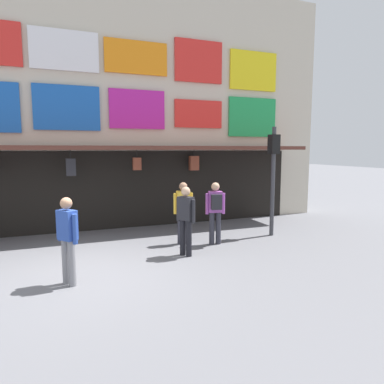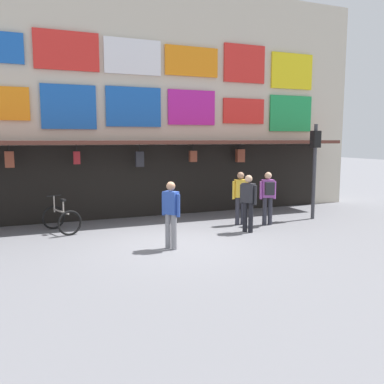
{
  "view_description": "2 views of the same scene",
  "coord_description": "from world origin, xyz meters",
  "px_view_note": "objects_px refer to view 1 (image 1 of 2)",
  "views": [
    {
      "loc": [
        -0.29,
        -7.13,
        2.57
      ],
      "look_at": [
        3.03,
        1.5,
        1.41
      ],
      "focal_mm": 32.21,
      "sensor_mm": 36.0,
      "label": 1
    },
    {
      "loc": [
        -3.4,
        -9.75,
        2.71
      ],
      "look_at": [
        1.17,
        1.59,
        1.11
      ],
      "focal_mm": 38.12,
      "sensor_mm": 36.0,
      "label": 2
    }
  ],
  "objects_px": {
    "pedestrian_in_purple": "(215,208)",
    "pedestrian_in_white": "(183,209)",
    "traffic_light_far": "(273,164)",
    "pedestrian_in_red": "(186,217)",
    "pedestrian_in_yellow": "(68,236)"
  },
  "relations": [
    {
      "from": "traffic_light_far",
      "to": "pedestrian_in_purple",
      "type": "height_order",
      "value": "traffic_light_far"
    },
    {
      "from": "traffic_light_far",
      "to": "pedestrian_in_white",
      "type": "bearing_deg",
      "value": 178.57
    },
    {
      "from": "pedestrian_in_red",
      "to": "pedestrian_in_white",
      "type": "bearing_deg",
      "value": 73.56
    },
    {
      "from": "traffic_light_far",
      "to": "pedestrian_in_white",
      "type": "relative_size",
      "value": 1.9
    },
    {
      "from": "pedestrian_in_yellow",
      "to": "pedestrian_in_white",
      "type": "bearing_deg",
      "value": 32.82
    },
    {
      "from": "traffic_light_far",
      "to": "pedestrian_in_yellow",
      "type": "relative_size",
      "value": 1.9
    },
    {
      "from": "traffic_light_far",
      "to": "pedestrian_in_yellow",
      "type": "height_order",
      "value": "traffic_light_far"
    },
    {
      "from": "traffic_light_far",
      "to": "pedestrian_in_purple",
      "type": "bearing_deg",
      "value": -171.36
    },
    {
      "from": "traffic_light_far",
      "to": "pedestrian_in_yellow",
      "type": "distance_m",
      "value": 6.16
    },
    {
      "from": "traffic_light_far",
      "to": "pedestrian_in_red",
      "type": "xyz_separation_m",
      "value": [
        -3.07,
        -0.96,
        -1.19
      ]
    },
    {
      "from": "pedestrian_in_red",
      "to": "pedestrian_in_yellow",
      "type": "height_order",
      "value": "same"
    },
    {
      "from": "pedestrian_in_purple",
      "to": "pedestrian_in_yellow",
      "type": "bearing_deg",
      "value": -157.59
    },
    {
      "from": "pedestrian_in_purple",
      "to": "pedestrian_in_white",
      "type": "height_order",
      "value": "same"
    },
    {
      "from": "pedestrian_in_yellow",
      "to": "traffic_light_far",
      "type": "bearing_deg",
      "value": 17.87
    },
    {
      "from": "pedestrian_in_red",
      "to": "pedestrian_in_purple",
      "type": "bearing_deg",
      "value": 31.06
    }
  ]
}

